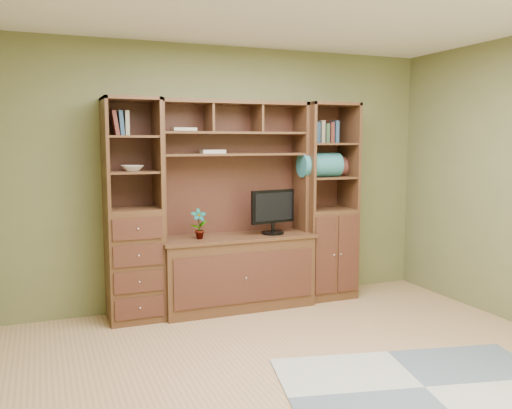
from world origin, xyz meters
name	(u,v)px	position (x,y,z in m)	size (l,w,h in m)	color
room	(318,195)	(0.00, 0.00, 1.30)	(4.60, 4.10, 2.64)	tan
center_hutch	(237,206)	(0.04, 1.73, 1.02)	(1.54, 0.53, 2.05)	#4F2F1B
left_tower	(133,210)	(-0.96, 1.77, 1.02)	(0.50, 0.45, 2.05)	#4F2F1B
right_tower	(327,201)	(1.06, 1.77, 1.02)	(0.55, 0.45, 2.05)	#4F2F1B
rug	(425,388)	(0.60, -0.42, 0.01)	(1.89, 1.26, 0.01)	gray
monitor	(273,204)	(0.41, 1.70, 1.04)	(0.50, 0.22, 0.61)	black
orchid	(199,224)	(-0.36, 1.70, 0.88)	(0.15, 0.10, 0.29)	#A14B36
magazines	(212,152)	(-0.18, 1.82, 1.56)	(0.23, 0.17, 0.03)	#B4AD9A
bowl	(132,168)	(-0.96, 1.77, 1.42)	(0.20, 0.20, 0.05)	silver
blanket_teal	(320,165)	(0.95, 1.73, 1.41)	(0.43, 0.25, 0.25)	#2D7377
blanket_red	(329,166)	(1.13, 1.85, 1.39)	(0.36, 0.20, 0.20)	brown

